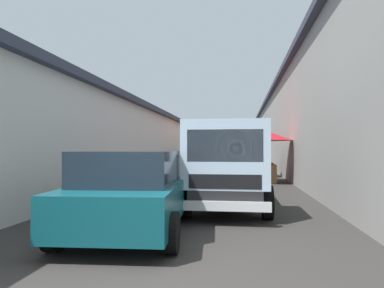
% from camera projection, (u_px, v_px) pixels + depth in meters
% --- Properties ---
extents(ground, '(90.00, 90.00, 0.00)m').
position_uv_depth(ground, '(219.00, 177.00, 17.22)').
color(ground, '#33302D').
extents(building_left_whitewash, '(49.80, 7.50, 3.62)m').
position_uv_depth(building_left_whitewash, '(111.00, 144.00, 20.46)').
color(building_left_whitewash, silver).
rests_on(building_left_whitewash, ground).
extents(building_right_concrete, '(49.80, 7.50, 5.49)m').
position_uv_depth(building_right_concrete, '(343.00, 126.00, 18.50)').
color(building_right_concrete, gray).
rests_on(building_right_concrete, ground).
extents(fruit_stall_far_right, '(2.38, 2.38, 2.23)m').
position_uv_depth(fruit_stall_far_right, '(200.00, 146.00, 21.41)').
color(fruit_stall_far_right, '#9E9EA3').
rests_on(fruit_stall_far_right, ground).
extents(fruit_stall_near_left, '(2.46, 2.46, 2.18)m').
position_uv_depth(fruit_stall_near_left, '(246.00, 145.00, 17.48)').
color(fruit_stall_near_left, '#9E9EA3').
rests_on(fruit_stall_near_left, ground).
extents(fruit_stall_near_right, '(2.60, 2.60, 2.41)m').
position_uv_depth(fruit_stall_near_right, '(263.00, 141.00, 14.41)').
color(fruit_stall_near_right, '#9E9EA3').
rests_on(fruit_stall_near_right, ground).
extents(hatchback_car, '(4.02, 2.15, 1.45)m').
position_uv_depth(hatchback_car, '(134.00, 190.00, 6.06)').
color(hatchback_car, '#0F4C56').
rests_on(hatchback_car, ground).
extents(delivery_truck, '(4.94, 2.02, 2.08)m').
position_uv_depth(delivery_truck, '(227.00, 168.00, 7.82)').
color(delivery_truck, black).
rests_on(delivery_truck, ground).
extents(vendor_by_crates, '(0.40, 0.60, 1.69)m').
position_uv_depth(vendor_by_crates, '(258.00, 157.00, 19.34)').
color(vendor_by_crates, '#665B4C').
rests_on(vendor_by_crates, ground).
extents(parked_scooter, '(1.66, 0.59, 1.14)m').
position_uv_depth(parked_scooter, '(187.00, 169.00, 16.80)').
color(parked_scooter, black).
rests_on(parked_scooter, ground).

